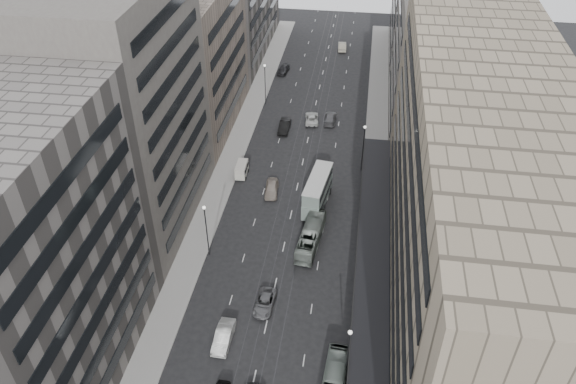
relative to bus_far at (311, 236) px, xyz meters
The scene contains 23 objects.
ground 16.60m from the bus_far, 102.50° to the right, with size 220.00×220.00×0.00m, color black.
sidewalk_right 22.99m from the bus_far, 68.47° to the left, with size 4.00×125.00×0.15m, color gray.
sidewalk_left 26.46m from the bus_far, 126.12° to the left, with size 4.00×125.00×0.15m, color gray.
department_store 23.86m from the bus_far, 24.52° to the right, with size 19.20×60.00×30.00m.
building_right_mid 41.45m from the bus_far, 63.44° to the left, with size 15.00×28.00×24.00m, color #544E49.
building_left_a 37.38m from the bus_far, 136.08° to the right, with size 15.00×28.00×30.00m, color slate.
building_left_b 29.67m from the bus_far, behind, with size 15.00×26.00×34.00m, color #544E49.
building_left_c 40.53m from the bus_far, 130.04° to the left, with size 15.00×28.00×25.00m, color gray.
lamp_right_near 22.35m from the bus_far, 73.86° to the right, with size 0.44×0.44×8.32m.
lamp_right_far 20.18m from the bus_far, 72.01° to the left, with size 0.44×0.44×8.32m.
lamp_left_near 14.43m from the bus_far, 162.63° to the right, with size 0.44×0.44×8.32m.
lamp_left_far 41.23m from the bus_far, 108.87° to the left, with size 0.44×0.44×8.32m.
bus_far is the anchor object (origin of this frame).
double_decker 8.66m from the bus_far, 90.20° to the left, with size 3.84×9.52×5.06m.
panel_van 19.35m from the bus_far, 131.35° to the left, with size 1.83×3.60×2.25m.
sedan_1 19.58m from the bus_far, 113.93° to the right, with size 1.78×5.09×1.68m, color silver.
sedan_2 12.83m from the bus_far, 109.36° to the right, with size 2.23×4.84×1.35m, color slate.
sedan_4 12.98m from the bus_far, 124.23° to the left, with size 1.98×4.92×1.68m, color #A39587.
sedan_5 30.63m from the bus_far, 105.42° to the left, with size 1.82×5.22×1.72m, color black.
sedan_6 33.66m from the bus_far, 96.18° to the left, with size 2.34×5.07×1.41m, color silver.
sedan_7 33.88m from the bus_far, 90.38° to the left, with size 2.18×5.35×1.55m, color #545456.
sedan_8 54.73m from the bus_far, 102.67° to the left, with size 1.97×4.89×1.66m, color black.
sedan_9 67.69m from the bus_far, 90.29° to the left, with size 1.80×5.16×1.70m, color #AAA28D.
Camera 1 is at (8.83, -41.16, 52.27)m, focal length 35.00 mm.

